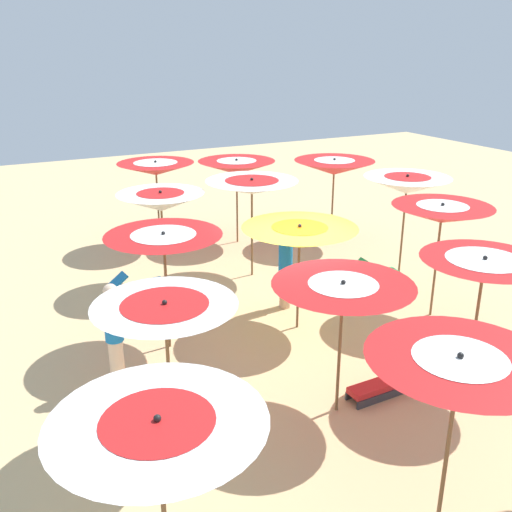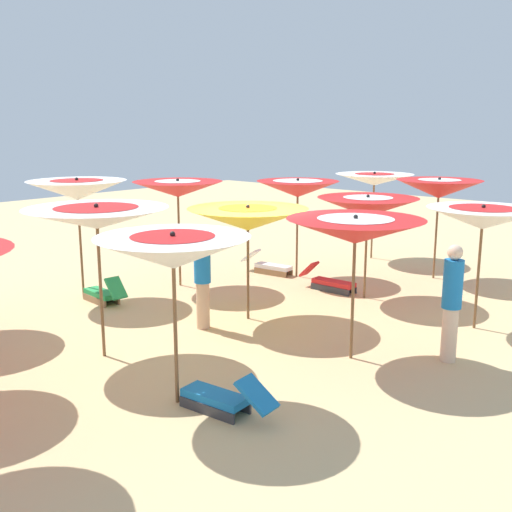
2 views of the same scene
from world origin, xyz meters
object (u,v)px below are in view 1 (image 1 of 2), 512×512
at_px(beach_umbrella_0, 156,169).
at_px(lounger_0, 140,285).
at_px(beach_umbrella_11, 407,185).
at_px(beachgoer_1, 114,334).
at_px(beach_umbrella_2, 164,244).
at_px(lounger_3, 376,273).
at_px(beach_umbrella_8, 343,296).
at_px(lounger_2, 381,384).
at_px(beach_umbrella_5, 237,167).
at_px(beach_umbrella_12, 442,214).
at_px(lounger_1, 486,364).
at_px(beachgoer_0, 285,265).
at_px(beach_umbrella_3, 165,317).
at_px(beach_umbrella_13, 483,271).
at_px(beach_umbrella_10, 334,167).
at_px(beach_umbrella_1, 161,202).
at_px(beach_umbrella_4, 159,437).
at_px(beach_umbrella_7, 299,237).
at_px(beach_umbrella_9, 458,375).
at_px(beach_umbrella_6, 252,187).

distance_m(beach_umbrella_0, lounger_0, 3.91).
xyz_separation_m(beach_umbrella_11, beachgoer_1, (-7.42, -1.71, -1.32)).
xyz_separation_m(beach_umbrella_2, lounger_3, (5.50, 0.79, -1.84)).
xyz_separation_m(beach_umbrella_8, lounger_2, (0.88, 0.01, -1.76)).
distance_m(beach_umbrella_2, beach_umbrella_5, 6.27).
bearing_deg(beach_umbrella_12, lounger_1, -110.21).
relative_size(beach_umbrella_2, beachgoer_0, 1.25).
relative_size(beach_umbrella_3, lounger_1, 1.62).
bearing_deg(beachgoer_1, lounger_0, -45.54).
xyz_separation_m(beach_umbrella_3, beach_umbrella_13, (4.79, -0.93, 0.12)).
bearing_deg(beach_umbrella_10, beach_umbrella_1, -170.41).
bearing_deg(beach_umbrella_5, beach_umbrella_2, -127.15).
bearing_deg(beach_umbrella_4, beach_umbrella_12, 29.18).
bearing_deg(beachgoer_1, beach_umbrella_8, -151.63).
bearing_deg(lounger_2, beach_umbrella_4, 24.62).
height_order(beach_umbrella_11, beach_umbrella_13, beach_umbrella_11).
height_order(beach_umbrella_7, beach_umbrella_12, beach_umbrella_12).
xyz_separation_m(beach_umbrella_7, beach_umbrella_10, (3.63, 4.17, 0.26)).
distance_m(beach_umbrella_4, lounger_2, 5.19).
bearing_deg(beach_umbrella_0, beach_umbrella_9, -91.92).
xyz_separation_m(beach_umbrella_3, beach_umbrella_11, (7.11, 3.53, 0.28)).
bearing_deg(beach_umbrella_9, beach_umbrella_3, 126.53).
bearing_deg(beach_umbrella_13, beach_umbrella_7, 112.31).
distance_m(beach_umbrella_2, beach_umbrella_13, 5.34).
relative_size(beach_umbrella_6, beach_umbrella_13, 1.03).
relative_size(beach_umbrella_2, beach_umbrella_9, 0.95).
bearing_deg(beach_umbrella_2, beach_umbrella_12, -12.67).
bearing_deg(beach_umbrella_4, beachgoer_1, 82.27).
distance_m(beach_umbrella_4, beach_umbrella_8, 4.04).
height_order(beach_umbrella_5, beach_umbrella_13, beach_umbrella_5).
bearing_deg(beach_umbrella_9, beach_umbrella_5, 76.93).
height_order(lounger_2, beachgoer_0, beachgoer_0).
bearing_deg(beach_umbrella_4, lounger_2, 25.89).
relative_size(beach_umbrella_0, beach_umbrella_12, 1.00).
xyz_separation_m(beach_umbrella_5, beachgoer_1, (-4.99, -5.90, -1.20)).
bearing_deg(beach_umbrella_0, beach_umbrella_1, -105.78).
bearing_deg(lounger_2, beach_umbrella_8, -0.48).
height_order(beach_umbrella_5, beach_umbrella_10, beach_umbrella_10).
relative_size(beach_umbrella_7, beach_umbrella_13, 0.94).
height_order(beach_umbrella_13, beachgoer_0, beach_umbrella_13).
distance_m(beach_umbrella_8, beachgoer_0, 3.95).
distance_m(beach_umbrella_4, beach_umbrella_11, 10.02).
bearing_deg(beach_umbrella_12, lounger_0, 142.97).
xyz_separation_m(beach_umbrella_2, beach_umbrella_8, (1.66, -3.12, -0.10)).
bearing_deg(beachgoer_0, lounger_1, -130.41).
relative_size(beach_umbrella_11, lounger_1, 1.83).
bearing_deg(beach_umbrella_1, beach_umbrella_6, -9.01).
distance_m(lounger_1, beachgoer_0, 4.39).
xyz_separation_m(beach_umbrella_12, lounger_0, (-5.16, 3.89, -2.01)).
height_order(beach_umbrella_0, lounger_0, beach_umbrella_0).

